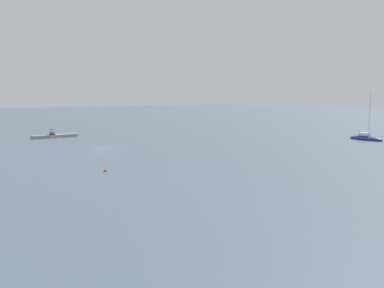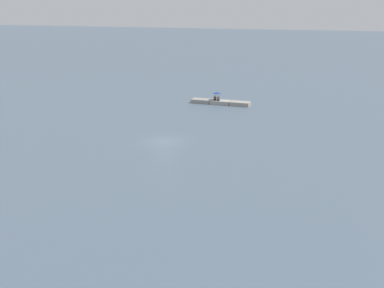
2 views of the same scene
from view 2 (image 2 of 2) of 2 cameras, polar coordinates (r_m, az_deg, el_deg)
The scene contains 5 objects.
ground_plane at distance 51.37m, azimuth -3.36°, elevation 0.34°, with size 500.00×500.00×0.00m, color #475666.
seawall_pier at distance 70.78m, azimuth 3.49°, elevation 5.08°, with size 8.96×1.76×0.59m.
person_seated_grey_left at distance 70.55m, azimuth 3.23°, elevation 5.50°, with size 0.48×0.66×0.73m.
person_seated_brown_right at distance 70.73m, azimuth 2.80°, elevation 5.54°, with size 0.48×0.66×0.73m.
umbrella_open_navy at distance 70.69m, azimuth 3.07°, elevation 6.24°, with size 1.31×1.31×1.28m.
Camera 2 is at (-19.70, 45.25, 14.27)m, focal length 43.87 mm.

